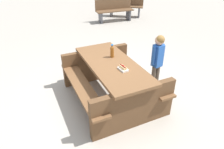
{
  "coord_description": "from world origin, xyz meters",
  "views": [
    {
      "loc": [
        2.94,
        -0.98,
        2.36
      ],
      "look_at": [
        0.0,
        0.0,
        0.52
      ],
      "focal_mm": 32.71,
      "sensor_mm": 36.0,
      "label": 1
    }
  ],
  "objects_px": {
    "picnic_table": "(112,78)",
    "park_bench_near": "(114,10)",
    "hotdog_tray": "(123,68)",
    "child_in_coat": "(158,56)",
    "soda_bottle": "(112,51)",
    "park_bench_mid": "(125,5)"
  },
  "relations": [
    {
      "from": "picnic_table",
      "to": "park_bench_near",
      "type": "height_order",
      "value": "park_bench_near"
    },
    {
      "from": "picnic_table",
      "to": "hotdog_tray",
      "type": "bearing_deg",
      "value": 18.41
    },
    {
      "from": "picnic_table",
      "to": "child_in_coat",
      "type": "xyz_separation_m",
      "value": [
        -0.07,
        0.93,
        0.27
      ]
    },
    {
      "from": "child_in_coat",
      "to": "picnic_table",
      "type": "bearing_deg",
      "value": -85.51
    },
    {
      "from": "picnic_table",
      "to": "soda_bottle",
      "type": "relative_size",
      "value": 7.99
    },
    {
      "from": "park_bench_mid",
      "to": "hotdog_tray",
      "type": "bearing_deg",
      "value": -22.11
    },
    {
      "from": "picnic_table",
      "to": "soda_bottle",
      "type": "xyz_separation_m",
      "value": [
        -0.23,
        0.08,
        0.42
      ]
    },
    {
      "from": "child_in_coat",
      "to": "park_bench_near",
      "type": "xyz_separation_m",
      "value": [
        -4.82,
        0.79,
        -0.27
      ]
    },
    {
      "from": "picnic_table",
      "to": "soda_bottle",
      "type": "bearing_deg",
      "value": 161.06
    },
    {
      "from": "hotdog_tray",
      "to": "child_in_coat",
      "type": "relative_size",
      "value": 0.18
    },
    {
      "from": "hotdog_tray",
      "to": "park_bench_near",
      "type": "xyz_separation_m",
      "value": [
        -5.17,
        1.63,
        -0.33
      ]
    },
    {
      "from": "soda_bottle",
      "to": "park_bench_mid",
      "type": "distance_m",
      "value": 5.75
    },
    {
      "from": "soda_bottle",
      "to": "park_bench_near",
      "type": "relative_size",
      "value": 0.16
    },
    {
      "from": "picnic_table",
      "to": "park_bench_mid",
      "type": "bearing_deg",
      "value": 156.07
    },
    {
      "from": "soda_bottle",
      "to": "park_bench_near",
      "type": "xyz_separation_m",
      "value": [
        -4.66,
        1.64,
        -0.41
      ]
    },
    {
      "from": "park_bench_near",
      "to": "park_bench_mid",
      "type": "xyz_separation_m",
      "value": [
        -0.57,
        0.71,
        0.0
      ]
    },
    {
      "from": "picnic_table",
      "to": "park_bench_near",
      "type": "xyz_separation_m",
      "value": [
        -4.89,
        1.72,
        0.0
      ]
    },
    {
      "from": "child_in_coat",
      "to": "park_bench_mid",
      "type": "distance_m",
      "value": 5.6
    },
    {
      "from": "hotdog_tray",
      "to": "park_bench_mid",
      "type": "height_order",
      "value": "park_bench_mid"
    },
    {
      "from": "hotdog_tray",
      "to": "park_bench_near",
      "type": "height_order",
      "value": "park_bench_near"
    },
    {
      "from": "soda_bottle",
      "to": "hotdog_tray",
      "type": "distance_m",
      "value": 0.51
    },
    {
      "from": "soda_bottle",
      "to": "hotdog_tray",
      "type": "relative_size",
      "value": 1.23
    }
  ]
}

